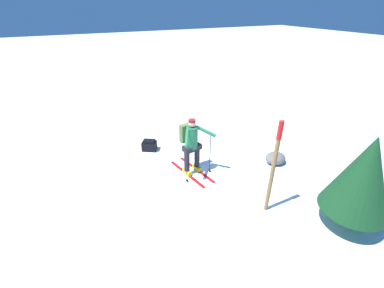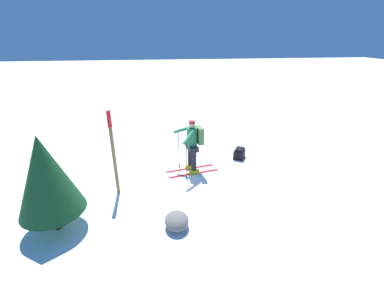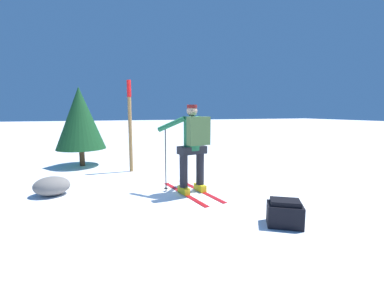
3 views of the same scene
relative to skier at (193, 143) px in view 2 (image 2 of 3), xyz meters
The scene contains 6 objects.
ground_plane 1.19m from the skier, 79.69° to the left, with size 80.00×80.00×0.00m, color white.
skier is the anchor object (origin of this frame).
dropped_backpack 2.00m from the skier, 67.72° to the right, with size 0.54×0.50×0.35m.
trail_marker 2.36m from the skier, 112.94° to the left, with size 0.10×0.10×2.27m.
rock_boulder 2.67m from the skier, 163.95° to the left, with size 0.61×0.52×0.34m, color slate.
pine_tree 3.93m from the skier, 123.11° to the left, with size 1.31×1.31×2.18m.
Camera 2 is at (-7.08, 0.26, 3.89)m, focal length 24.00 mm.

